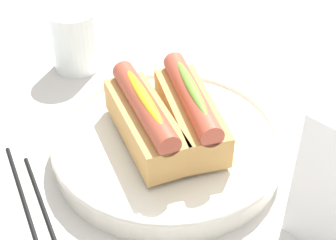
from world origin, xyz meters
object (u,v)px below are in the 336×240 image
object	(u,v)px
serving_bowl	(168,143)
hotdog_front	(145,119)
hotdog_back	(191,110)
water_glass	(75,43)
chopstick_near	(49,224)
chopstick_far	(27,210)

from	to	relation	value
serving_bowl	hotdog_front	size ratio (longest dim) A/B	1.74
hotdog_front	hotdog_back	distance (m)	0.06
hotdog_front	water_glass	distance (m)	0.23
hotdog_back	chopstick_near	size ratio (longest dim) A/B	0.72
serving_bowl	water_glass	size ratio (longest dim) A/B	3.04
serving_bowl	hotdog_front	world-z (taller)	hotdog_front
chopstick_near	chopstick_far	distance (m)	0.03
water_glass	chopstick_far	xyz separation A→B (m)	(0.23, -0.17, -0.04)
water_glass	hotdog_front	bearing A→B (deg)	-6.23
hotdog_back	chopstick_near	xyz separation A→B (m)	(0.01, -0.19, -0.06)
serving_bowl	chopstick_far	bearing A→B (deg)	-93.26
chopstick_far	chopstick_near	bearing A→B (deg)	31.70
water_glass	chopstick_near	size ratio (longest dim) A/B	0.41
serving_bowl	hotdog_front	distance (m)	0.05
hotdog_back	chopstick_far	size ratio (longest dim) A/B	0.72
hotdog_back	chopstick_near	bearing A→B (deg)	-86.28
hotdog_back	water_glass	xyz separation A→B (m)	(-0.25, -0.03, -0.02)
hotdog_front	chopstick_far	distance (m)	0.16
serving_bowl	chopstick_near	distance (m)	0.17
hotdog_back	chopstick_near	world-z (taller)	hotdog_back
serving_bowl	hotdog_front	bearing A→B (deg)	-106.11
serving_bowl	water_glass	xyz separation A→B (m)	(-0.24, -0.00, 0.02)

